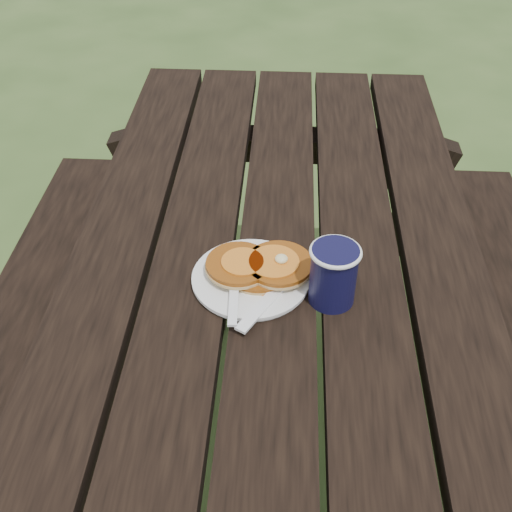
# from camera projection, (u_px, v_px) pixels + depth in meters

# --- Properties ---
(picnic_table) EXTENTS (1.36, 1.80, 0.75)m
(picnic_table) POSITION_uv_depth(u_px,v_px,m) (271.00, 434.00, 1.32)
(picnic_table) COLOR black
(picnic_table) RESTS_ON ground
(plate) EXTENTS (0.26, 0.26, 0.01)m
(plate) POSITION_uv_depth(u_px,v_px,m) (251.00, 279.00, 1.11)
(plate) COLOR white
(plate) RESTS_ON picnic_table
(pancake_stack) EXTENTS (0.18, 0.12, 0.04)m
(pancake_stack) POSITION_uv_depth(u_px,v_px,m) (260.00, 266.00, 1.10)
(pancake_stack) COLOR #974C11
(pancake_stack) RESTS_ON plate
(knife) EXTENTS (0.11, 0.17, 0.00)m
(knife) POSITION_uv_depth(u_px,v_px,m) (270.00, 298.00, 1.06)
(knife) COLOR white
(knife) RESTS_ON plate
(fork) EXTENTS (0.04, 0.16, 0.01)m
(fork) POSITION_uv_depth(u_px,v_px,m) (234.00, 301.00, 1.05)
(fork) COLOR white
(fork) RESTS_ON plate
(coffee_cup) EXTENTS (0.08, 0.08, 0.11)m
(coffee_cup) POSITION_uv_depth(u_px,v_px,m) (334.00, 272.00, 1.04)
(coffee_cup) COLOR black
(coffee_cup) RESTS_ON picnic_table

